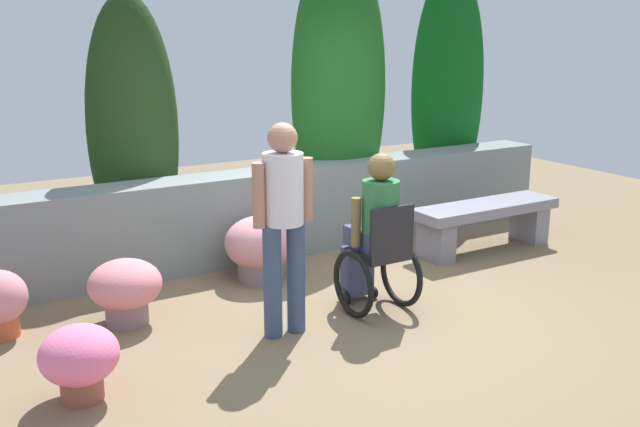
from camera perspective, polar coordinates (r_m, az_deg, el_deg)
The scene contains 9 objects.
ground_plane at distance 5.99m, azimuth 2.42°, elevation -7.76°, with size 13.44×13.44×0.00m, color #7D684C.
stone_retaining_wall at distance 7.26m, azimuth -4.87°, elevation -0.06°, with size 7.20×0.46×0.89m, color gray.
hedge_backdrop at distance 7.61m, azimuth -6.77°, elevation 8.54°, with size 7.05×1.07×3.22m.
stone_bench at distance 7.65m, azimuth 13.09°, elevation -0.39°, with size 1.67×0.46×0.51m.
person_in_wheelchair at distance 5.82m, azimuth 4.49°, elevation -1.96°, with size 0.53×0.66×1.33m.
person_standing_companion at distance 5.26m, azimuth -2.94°, elevation -0.17°, with size 0.49×0.30×1.63m.
flower_pot_purple_near at distance 4.78m, azimuth -18.68°, elevation -10.99°, with size 0.50×0.50×0.49m.
flower_pot_terracotta_by_wall at distance 6.63m, azimuth -4.79°, elevation -2.69°, with size 0.66×0.66×0.60m.
flower_pot_small_foreground at distance 5.85m, azimuth -15.30°, elevation -5.81°, with size 0.58×0.58×0.52m.
Camera 1 is at (-3.03, -4.63, 2.29)m, focal length 40.01 mm.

